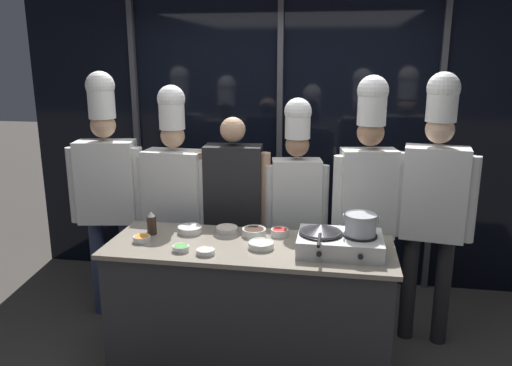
{
  "coord_description": "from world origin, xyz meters",
  "views": [
    {
      "loc": [
        0.55,
        -2.97,
        2.11
      ],
      "look_at": [
        0.0,
        0.25,
        1.27
      ],
      "focal_mm": 35.0,
      "sensor_mm": 36.0,
      "label": 1
    }
  ],
  "objects_px": {
    "frying_pan": "(321,229)",
    "prep_bowl_garlic": "(205,251)",
    "squeeze_bottle_soy": "(152,223)",
    "prep_bowl_bell_pepper": "(280,232)",
    "prep_bowl_carrots": "(142,238)",
    "person_guest": "(234,202)",
    "chef_sous": "(175,191)",
    "prep_bowl_noodles": "(261,244)",
    "prep_bowl_scallions": "(181,248)",
    "prep_bowl_soy_glaze": "(254,231)",
    "chef_line": "(296,195)",
    "prep_bowl_chicken": "(227,229)",
    "chef_head": "(107,181)",
    "prep_bowl_onion": "(190,229)",
    "chef_pastry": "(368,188)",
    "portable_stove": "(340,243)",
    "chef_apprentice": "(434,191)",
    "stock_pot": "(361,224)"
  },
  "relations": [
    {
      "from": "frying_pan",
      "to": "prep_bowl_garlic",
      "type": "bearing_deg",
      "value": -165.68
    },
    {
      "from": "squeeze_bottle_soy",
      "to": "prep_bowl_bell_pepper",
      "type": "bearing_deg",
      "value": 7.57
    },
    {
      "from": "prep_bowl_carrots",
      "to": "prep_bowl_garlic",
      "type": "relative_size",
      "value": 0.98
    },
    {
      "from": "person_guest",
      "to": "chef_sous",
      "type": "bearing_deg",
      "value": -1.36
    },
    {
      "from": "prep_bowl_bell_pepper",
      "to": "prep_bowl_noodles",
      "type": "bearing_deg",
      "value": -109.86
    },
    {
      "from": "prep_bowl_scallions",
      "to": "prep_bowl_soy_glaze",
      "type": "bearing_deg",
      "value": 40.7
    },
    {
      "from": "prep_bowl_carrots",
      "to": "chef_sous",
      "type": "distance_m",
      "value": 0.71
    },
    {
      "from": "prep_bowl_soy_glaze",
      "to": "chef_line",
      "type": "xyz_separation_m",
      "value": [
        0.24,
        0.51,
        0.13
      ]
    },
    {
      "from": "prep_bowl_chicken",
      "to": "chef_head",
      "type": "relative_size",
      "value": 0.08
    },
    {
      "from": "prep_bowl_soy_glaze",
      "to": "prep_bowl_garlic",
      "type": "relative_size",
      "value": 1.42
    },
    {
      "from": "prep_bowl_onion",
      "to": "chef_head",
      "type": "height_order",
      "value": "chef_head"
    },
    {
      "from": "chef_sous",
      "to": "chef_line",
      "type": "distance_m",
      "value": 0.95
    },
    {
      "from": "squeeze_bottle_soy",
      "to": "prep_bowl_soy_glaze",
      "type": "distance_m",
      "value": 0.7
    },
    {
      "from": "chef_pastry",
      "to": "prep_bowl_noodles",
      "type": "bearing_deg",
      "value": 33.79
    },
    {
      "from": "prep_bowl_scallions",
      "to": "portable_stove",
      "type": "bearing_deg",
      "value": 9.02
    },
    {
      "from": "chef_apprentice",
      "to": "prep_bowl_noodles",
      "type": "bearing_deg",
      "value": 37.97
    },
    {
      "from": "chef_head",
      "to": "chef_line",
      "type": "height_order",
      "value": "chef_head"
    },
    {
      "from": "prep_bowl_garlic",
      "to": "chef_pastry",
      "type": "xyz_separation_m",
      "value": [
        1.0,
        0.82,
        0.24
      ]
    },
    {
      "from": "prep_bowl_garlic",
      "to": "person_guest",
      "type": "distance_m",
      "value": 0.86
    },
    {
      "from": "prep_bowl_scallions",
      "to": "chef_line",
      "type": "xyz_separation_m",
      "value": [
        0.64,
        0.86,
        0.14
      ]
    },
    {
      "from": "prep_bowl_carrots",
      "to": "chef_apprentice",
      "type": "relative_size",
      "value": 0.06
    },
    {
      "from": "prep_bowl_noodles",
      "to": "chef_pastry",
      "type": "xyz_separation_m",
      "value": [
        0.68,
        0.66,
        0.23
      ]
    },
    {
      "from": "prep_bowl_onion",
      "to": "prep_bowl_carrots",
      "type": "height_order",
      "value": "prep_bowl_onion"
    },
    {
      "from": "prep_bowl_noodles",
      "to": "prep_bowl_carrots",
      "type": "bearing_deg",
      "value": -178.41
    },
    {
      "from": "prep_bowl_carrots",
      "to": "prep_bowl_noodles",
      "type": "relative_size",
      "value": 0.69
    },
    {
      "from": "prep_bowl_scallions",
      "to": "person_guest",
      "type": "height_order",
      "value": "person_guest"
    },
    {
      "from": "prep_bowl_chicken",
      "to": "chef_line",
      "type": "xyz_separation_m",
      "value": [
        0.44,
        0.46,
        0.14
      ]
    },
    {
      "from": "frying_pan",
      "to": "chef_pastry",
      "type": "bearing_deg",
      "value": 64.46
    },
    {
      "from": "chef_head",
      "to": "person_guest",
      "type": "xyz_separation_m",
      "value": [
        1.01,
        0.05,
        -0.14
      ]
    },
    {
      "from": "frying_pan",
      "to": "prep_bowl_garlic",
      "type": "xyz_separation_m",
      "value": [
        -0.69,
        -0.18,
        -0.12
      ]
    },
    {
      "from": "prep_bowl_scallions",
      "to": "prep_bowl_bell_pepper",
      "type": "bearing_deg",
      "value": 33.18
    },
    {
      "from": "stock_pot",
      "to": "prep_bowl_carrots",
      "type": "distance_m",
      "value": 1.41
    },
    {
      "from": "stock_pot",
      "to": "prep_bowl_scallions",
      "type": "bearing_deg",
      "value": -171.94
    },
    {
      "from": "chef_pastry",
      "to": "chef_sous",
      "type": "bearing_deg",
      "value": -11.02
    },
    {
      "from": "prep_bowl_onion",
      "to": "chef_line",
      "type": "bearing_deg",
      "value": 37.59
    },
    {
      "from": "prep_bowl_carrots",
      "to": "chef_pastry",
      "type": "relative_size",
      "value": 0.06
    },
    {
      "from": "prep_bowl_bell_pepper",
      "to": "chef_head",
      "type": "relative_size",
      "value": 0.06
    },
    {
      "from": "prep_bowl_bell_pepper",
      "to": "prep_bowl_garlic",
      "type": "bearing_deg",
      "value": -135.53
    },
    {
      "from": "squeeze_bottle_soy",
      "to": "prep_bowl_onion",
      "type": "distance_m",
      "value": 0.26
    },
    {
      "from": "portable_stove",
      "to": "prep_bowl_garlic",
      "type": "xyz_separation_m",
      "value": [
        -0.81,
        -0.18,
        -0.04
      ]
    },
    {
      "from": "stock_pot",
      "to": "squeeze_bottle_soy",
      "type": "distance_m",
      "value": 1.4
    },
    {
      "from": "person_guest",
      "to": "chef_head",
      "type": "bearing_deg",
      "value": -1.37
    },
    {
      "from": "person_guest",
      "to": "prep_bowl_scallions",
      "type": "bearing_deg",
      "value": 75.19
    },
    {
      "from": "prep_bowl_bell_pepper",
      "to": "prep_bowl_soy_glaze",
      "type": "xyz_separation_m",
      "value": [
        -0.17,
        -0.03,
        0.0
      ]
    },
    {
      "from": "prep_bowl_carrots",
      "to": "chef_line",
      "type": "relative_size",
      "value": 0.06
    },
    {
      "from": "frying_pan",
      "to": "chef_line",
      "type": "relative_size",
      "value": 0.26
    },
    {
      "from": "frying_pan",
      "to": "prep_bowl_bell_pepper",
      "type": "xyz_separation_m",
      "value": [
        -0.28,
        0.23,
        -0.12
      ]
    },
    {
      "from": "frying_pan",
      "to": "prep_bowl_chicken",
      "type": "bearing_deg",
      "value": 159.53
    },
    {
      "from": "prep_bowl_noodles",
      "to": "chef_head",
      "type": "relative_size",
      "value": 0.08
    },
    {
      "from": "stock_pot",
      "to": "chef_sous",
      "type": "distance_m",
      "value": 1.55
    }
  ]
}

